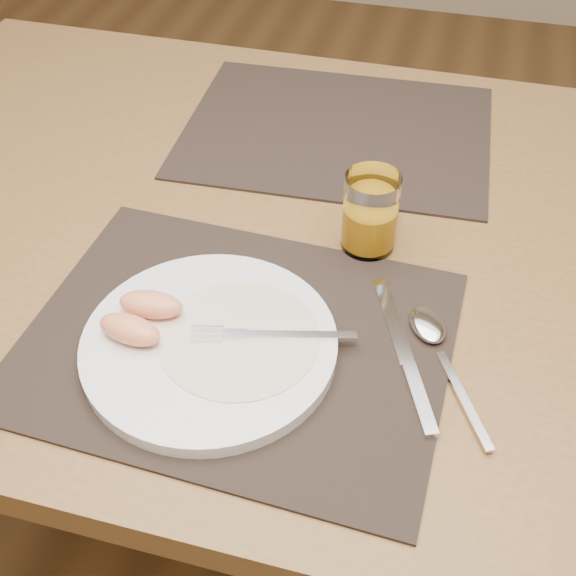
{
  "coord_description": "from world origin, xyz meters",
  "views": [
    {
      "loc": [
        0.17,
        -0.71,
        1.33
      ],
      "look_at": [
        0.02,
        -0.15,
        0.77
      ],
      "focal_mm": 45.0,
      "sensor_mm": 36.0,
      "label": 1
    }
  ],
  "objects_px": {
    "spoon": "(432,335)",
    "knife": "(408,364)",
    "juice_glass": "(370,216)",
    "placemat_near": "(237,340)",
    "fork": "(258,335)",
    "table": "(304,269)",
    "placemat_far": "(337,131)",
    "plate": "(210,344)"
  },
  "relations": [
    {
      "from": "spoon",
      "to": "knife",
      "type": "bearing_deg",
      "value": -113.97
    },
    {
      "from": "juice_glass",
      "to": "spoon",
      "type": "bearing_deg",
      "value": -54.95
    },
    {
      "from": "placemat_near",
      "to": "fork",
      "type": "bearing_deg",
      "value": -8.37
    },
    {
      "from": "table",
      "to": "spoon",
      "type": "distance_m",
      "value": 0.26
    },
    {
      "from": "fork",
      "to": "juice_glass",
      "type": "distance_m",
      "value": 0.21
    },
    {
      "from": "placemat_near",
      "to": "juice_glass",
      "type": "height_order",
      "value": "juice_glass"
    },
    {
      "from": "placemat_far",
      "to": "spoon",
      "type": "bearing_deg",
      "value": -64.05
    },
    {
      "from": "fork",
      "to": "juice_glass",
      "type": "height_order",
      "value": "juice_glass"
    },
    {
      "from": "knife",
      "to": "placemat_near",
      "type": "bearing_deg",
      "value": -176.69
    },
    {
      "from": "placemat_near",
      "to": "fork",
      "type": "height_order",
      "value": "fork"
    },
    {
      "from": "table",
      "to": "fork",
      "type": "xyz_separation_m",
      "value": [
        0.0,
        -0.22,
        0.11
      ]
    },
    {
      "from": "placemat_near",
      "to": "placemat_far",
      "type": "height_order",
      "value": "same"
    },
    {
      "from": "spoon",
      "to": "placemat_near",
      "type": "bearing_deg",
      "value": -164.79
    },
    {
      "from": "placemat_near",
      "to": "knife",
      "type": "xyz_separation_m",
      "value": [
        0.18,
        0.01,
        0.0
      ]
    },
    {
      "from": "table",
      "to": "placemat_near",
      "type": "relative_size",
      "value": 3.11
    },
    {
      "from": "placemat_near",
      "to": "knife",
      "type": "height_order",
      "value": "knife"
    },
    {
      "from": "table",
      "to": "juice_glass",
      "type": "distance_m",
      "value": 0.16
    },
    {
      "from": "plate",
      "to": "placemat_near",
      "type": "bearing_deg",
      "value": 43.12
    },
    {
      "from": "placemat_far",
      "to": "spoon",
      "type": "xyz_separation_m",
      "value": [
        0.19,
        -0.38,
        0.01
      ]
    },
    {
      "from": "fork",
      "to": "knife",
      "type": "relative_size",
      "value": 0.83
    },
    {
      "from": "placemat_near",
      "to": "plate",
      "type": "height_order",
      "value": "plate"
    },
    {
      "from": "fork",
      "to": "spoon",
      "type": "distance_m",
      "value": 0.19
    },
    {
      "from": "plate",
      "to": "juice_glass",
      "type": "relative_size",
      "value": 2.71
    },
    {
      "from": "fork",
      "to": "spoon",
      "type": "relative_size",
      "value": 0.97
    },
    {
      "from": "placemat_far",
      "to": "placemat_near",
      "type": "bearing_deg",
      "value": -92.0
    },
    {
      "from": "fork",
      "to": "table",
      "type": "bearing_deg",
      "value": 91.16
    },
    {
      "from": "placemat_near",
      "to": "placemat_far",
      "type": "relative_size",
      "value": 1.0
    },
    {
      "from": "knife",
      "to": "spoon",
      "type": "relative_size",
      "value": 1.17
    },
    {
      "from": "knife",
      "to": "fork",
      "type": "bearing_deg",
      "value": -174.76
    },
    {
      "from": "fork",
      "to": "knife",
      "type": "height_order",
      "value": "fork"
    },
    {
      "from": "plate",
      "to": "spoon",
      "type": "bearing_deg",
      "value": 18.75
    },
    {
      "from": "placemat_near",
      "to": "knife",
      "type": "bearing_deg",
      "value": 3.31
    },
    {
      "from": "plate",
      "to": "fork",
      "type": "height_order",
      "value": "fork"
    },
    {
      "from": "placemat_near",
      "to": "juice_glass",
      "type": "xyz_separation_m",
      "value": [
        0.11,
        0.19,
        0.05
      ]
    },
    {
      "from": "fork",
      "to": "spoon",
      "type": "bearing_deg",
      "value": 18.43
    },
    {
      "from": "plate",
      "to": "fork",
      "type": "relative_size",
      "value": 1.56
    },
    {
      "from": "placemat_near",
      "to": "spoon",
      "type": "relative_size",
      "value": 2.52
    },
    {
      "from": "placemat_far",
      "to": "fork",
      "type": "height_order",
      "value": "fork"
    },
    {
      "from": "placemat_far",
      "to": "juice_glass",
      "type": "height_order",
      "value": "juice_glass"
    },
    {
      "from": "placemat_far",
      "to": "plate",
      "type": "relative_size",
      "value": 1.67
    },
    {
      "from": "placemat_far",
      "to": "spoon",
      "type": "relative_size",
      "value": 2.52
    },
    {
      "from": "table",
      "to": "plate",
      "type": "distance_m",
      "value": 0.26
    }
  ]
}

